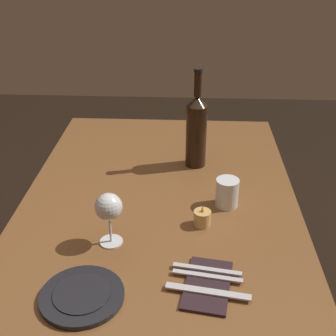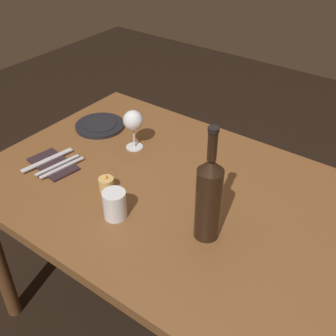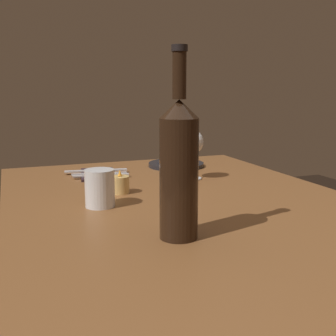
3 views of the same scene
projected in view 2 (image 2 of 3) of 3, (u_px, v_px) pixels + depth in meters
ground_plane at (169, 318)px, 1.87m from camera, size 6.00×6.00×0.00m
dining_table at (169, 207)px, 1.50m from camera, size 1.30×0.90×0.74m
wine_glass_left at (133, 121)px, 1.58m from camera, size 0.08×0.08×0.16m
wine_bottle at (209, 197)px, 1.18m from camera, size 0.08×0.08×0.37m
water_tumbler at (115, 206)px, 1.30m from camera, size 0.07×0.07×0.09m
votive_candle at (106, 185)px, 1.42m from camera, size 0.05×0.05×0.07m
dinner_plate at (100, 125)px, 1.77m from camera, size 0.21×0.21×0.02m
folded_napkin at (53, 164)px, 1.55m from camera, size 0.21×0.14×0.01m
fork_inner at (57, 165)px, 1.53m from camera, size 0.04×0.18×0.00m
fork_outer at (62, 167)px, 1.52m from camera, size 0.04×0.18×0.00m
table_knife at (47, 160)px, 1.56m from camera, size 0.05×0.21×0.00m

